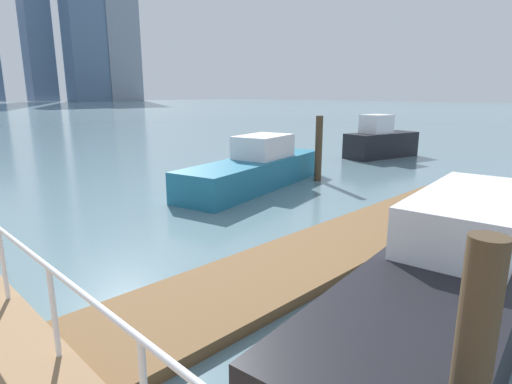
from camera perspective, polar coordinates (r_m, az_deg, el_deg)
ground_plane at (r=14.65m, az=-25.98°, el=-0.76°), size 300.00×300.00×0.00m
floating_dock at (r=9.35m, az=12.10°, el=-6.59°), size 12.89×2.00×0.18m
dock_piling_0 at (r=3.74m, az=27.06°, el=-22.20°), size 0.28×0.28×2.29m
dock_piling_3 at (r=15.81m, az=8.51°, el=5.85°), size 0.26×0.26×2.41m
moored_boat_0 at (r=14.67m, az=0.01°, el=3.17°), size 7.08×3.23×1.77m
moored_boat_1 at (r=22.48m, az=16.56°, el=6.59°), size 4.24×2.29×2.17m
moored_boat_3 at (r=6.58m, az=25.34°, el=-10.52°), size 7.29×2.59×1.80m
skyline_tower_6 at (r=178.37m, az=-22.51°, el=21.58°), size 14.27×8.92×63.30m
skyline_tower_7 at (r=185.97m, az=-18.56°, el=21.95°), size 13.72×12.30×66.17m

